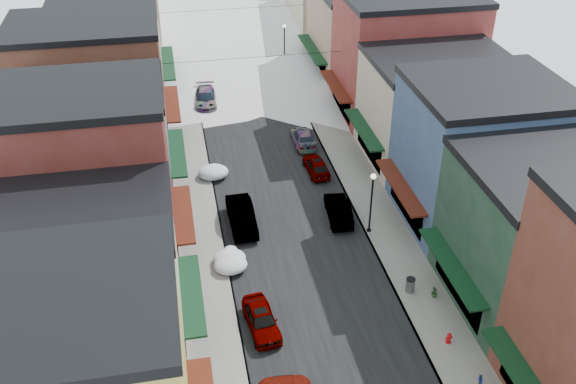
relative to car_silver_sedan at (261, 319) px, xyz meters
name	(u,v)px	position (x,y,z in m)	size (l,w,h in m)	color
road	(230,48)	(3.74, 47.64, -0.70)	(10.00, 160.00, 0.01)	black
sidewalk_left	(175,51)	(-2.86, 47.64, -0.63)	(3.20, 160.00, 0.15)	gray
sidewalk_right	(284,43)	(10.34, 47.64, -0.63)	(3.20, 160.00, 0.15)	gray
curb_left	(188,50)	(-1.31, 47.64, -0.63)	(0.10, 160.00, 0.15)	slate
curb_right	(271,44)	(8.79, 47.64, -0.63)	(0.10, 160.00, 0.15)	slate
bldg_l_cream	(83,285)	(-9.45, 0.14, 4.06)	(11.30, 8.20, 9.50)	beige
bldg_l_brick_near	(80,184)	(-9.95, 8.14, 5.55)	(12.30, 8.20, 12.50)	maroon
bldg_l_grayblue	(100,144)	(-9.45, 16.64, 3.80)	(11.30, 9.20, 9.00)	slate
bldg_l_brick_far	(91,85)	(-10.45, 25.64, 4.80)	(13.30, 9.20, 11.00)	brown
bldg_l_tan	(109,49)	(-9.45, 35.64, 4.30)	(11.30, 11.20, 10.00)	tan
bldg_r_green	(545,234)	(16.93, -0.36, 4.05)	(11.30, 9.20, 9.50)	#1A3628
bldg_r_blue	(479,153)	(16.93, 8.64, 4.55)	(11.30, 9.20, 10.50)	#344C77
bldg_r_cream	(435,109)	(17.43, 17.64, 3.80)	(12.30, 9.20, 9.00)	beige
bldg_r_brick_far	(405,55)	(17.94, 26.64, 5.05)	(13.30, 9.20, 11.50)	maroon
bldg_r_tan	(363,32)	(16.93, 36.64, 4.05)	(11.30, 11.20, 9.50)	#9E7E67
overhead_cables	(242,31)	(3.74, 35.14, 5.50)	(16.40, 15.04, 0.04)	black
car_silver_sedan	(261,319)	(0.00, 0.00, 0.00)	(1.66, 4.13, 1.41)	#94959B
car_dark_hatch	(242,216)	(0.24, 10.57, 0.12)	(1.75, 5.02, 1.65)	black
car_silver_wagon	(206,98)	(-0.56, 31.69, 0.06)	(2.13, 5.23, 1.52)	#96989D
car_green_sedan	(338,210)	(7.35, 10.15, 0.04)	(1.56, 4.48, 1.48)	black
car_gray_suv	(316,165)	(7.24, 16.83, -0.03)	(1.59, 3.95, 1.35)	gray
car_black_sedan	(303,137)	(7.24, 21.87, -0.04)	(1.86, 4.58, 1.33)	black
car_lane_silver	(218,57)	(1.86, 42.83, 0.04)	(1.75, 4.34, 1.48)	#AFB3B8
car_lane_white	(227,3)	(5.19, 63.60, 0.12)	(2.72, 5.90, 1.64)	silver
fire_hydrant	(449,338)	(10.29, -3.32, -0.22)	(0.42, 0.32, 0.72)	red
trash_can	(410,285)	(9.65, 1.28, -0.04)	(0.59, 0.59, 1.00)	#5D6062
streetlamp_near	(372,196)	(9.04, 7.97, 2.44)	(0.39, 0.39, 4.74)	black
streetlamp_far	(284,40)	(8.98, 39.90, 2.54)	(0.41, 0.41, 4.90)	black
planter_far	(434,292)	(10.95, 0.52, -0.21)	(0.38, 0.38, 0.68)	#2A5125
snow_pile_near	(231,264)	(-1.14, 5.73, -0.26)	(2.21, 2.56, 0.93)	white
snow_pile_mid	(230,258)	(-1.14, 6.43, -0.26)	(2.20, 2.55, 0.93)	white
snow_pile_far	(213,172)	(-1.14, 17.74, -0.20)	(2.47, 2.72, 1.05)	white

